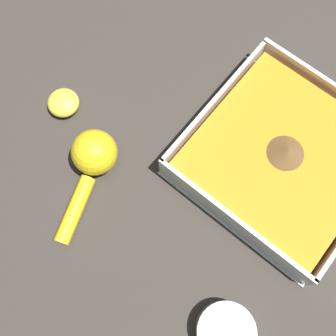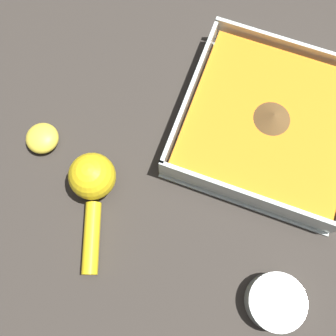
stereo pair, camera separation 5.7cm
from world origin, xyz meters
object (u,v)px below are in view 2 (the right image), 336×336
Objects in this scene: spice_bowl at (275,302)px; lemon_squeezer at (92,185)px; lemon_half at (42,138)px; square_dish at (269,122)px.

lemon_squeezer is (-0.29, 0.06, 0.01)m from spice_bowl.
lemon_squeezer is at bearing -22.84° from lemon_half.
square_dish is 0.35m from lemon_half.
spice_bowl is 1.54× the size of lemon_half.
square_dish is 1.59× the size of lemon_squeezer.
lemon_squeezer is 3.30× the size of lemon_half.
square_dish is 0.26m from spice_bowl.
lemon_squeezer is (-0.21, -0.19, 0.01)m from square_dish.
lemon_squeezer reaches higher than spice_bowl.
square_dish is 3.40× the size of spice_bowl.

